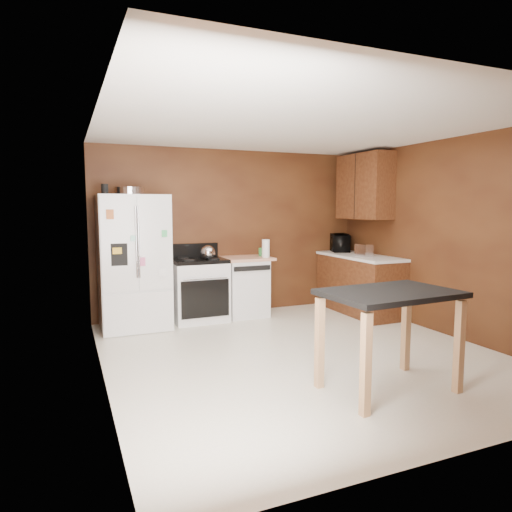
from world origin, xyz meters
TOP-DOWN VIEW (x-y plane):
  - floor at (0.00, 0.00)m, footprint 4.50×4.50m
  - ceiling at (0.00, 0.00)m, footprint 4.50×4.50m
  - wall_back at (0.00, 2.25)m, footprint 4.20×0.00m
  - wall_front at (0.00, -2.25)m, footprint 4.20×0.00m
  - wall_left at (-2.10, 0.00)m, footprint 0.00×4.50m
  - wall_right at (2.10, 0.00)m, footprint 0.00×4.50m
  - roasting_pan at (-1.57, 1.88)m, footprint 0.40×0.40m
  - pen_cup at (-1.90, 1.77)m, footprint 0.09×0.09m
  - kettle at (-0.54, 1.77)m, footprint 0.20×0.20m
  - paper_towel at (0.36, 1.80)m, footprint 0.14×0.14m
  - green_canister at (0.39, 1.99)m, footprint 0.13×0.13m
  - toaster at (1.75, 1.28)m, footprint 0.17×0.26m
  - microwave at (1.82, 2.05)m, footprint 0.48×0.56m
  - refrigerator at (-1.55, 1.86)m, footprint 0.90×0.80m
  - gas_range at (-0.64, 1.92)m, footprint 0.76×0.68m
  - dishwasher at (0.08, 1.95)m, footprint 0.78×0.63m
  - right_cabinets at (1.84, 1.48)m, footprint 0.63×1.58m
  - island at (0.24, -1.18)m, footprint 1.20×0.84m

SIDE VIEW (x-z plane):
  - floor at x=0.00m, z-range 0.00..0.00m
  - dishwasher at x=0.08m, z-range 0.01..0.90m
  - gas_range at x=-0.64m, z-range -0.09..1.01m
  - island at x=0.24m, z-range 0.31..1.22m
  - refrigerator at x=-1.55m, z-range 0.00..1.80m
  - right_cabinets at x=1.84m, z-range -0.32..2.13m
  - green_canister at x=0.39m, z-range 0.89..1.01m
  - toaster at x=1.75m, z-range 0.90..1.08m
  - kettle at x=-0.54m, z-range 0.90..1.10m
  - paper_towel at x=0.36m, z-range 0.89..1.16m
  - microwave at x=1.82m, z-range 0.90..1.17m
  - wall_back at x=0.00m, z-range -0.85..3.35m
  - wall_front at x=0.00m, z-range -0.85..3.35m
  - wall_left at x=-2.10m, z-range -1.00..3.50m
  - wall_right at x=2.10m, z-range -1.00..3.50m
  - roasting_pan at x=-1.57m, z-range 1.80..1.90m
  - pen_cup at x=-1.90m, z-range 1.80..1.93m
  - ceiling at x=0.00m, z-range 2.50..2.50m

